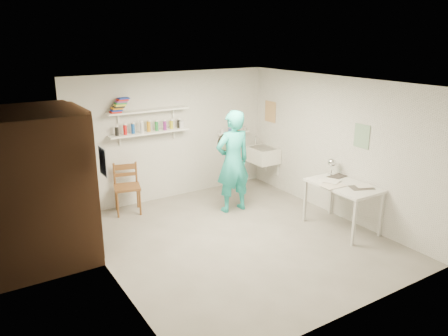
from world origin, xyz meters
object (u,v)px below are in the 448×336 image
belfast_sink (263,155)px  work_table (342,207)px  wall_clock (226,142)px  desk_lamp (332,162)px  wooden_chair (127,187)px  man (233,162)px

belfast_sink → work_table: (-0.11, -2.27, -0.32)m
wall_clock → work_table: 2.26m
wall_clock → desk_lamp: 1.86m
belfast_sink → wall_clock: (-1.18, -0.46, 0.51)m
wooden_chair → desk_lamp: 3.57m
wall_clock → wooden_chair: (-1.63, 0.68, -0.74)m
man → wooden_chair: bearing=-27.2°
man → belfast_sink: bearing=-148.3°
work_table → belfast_sink: bearing=87.2°
wall_clock → desk_lamp: size_ratio=2.29×
wooden_chair → work_table: size_ratio=0.83×
man → wall_clock: (-0.01, 0.22, 0.30)m
wall_clock → work_table: bearing=-57.8°
belfast_sink → wooden_chair: size_ratio=0.63×
wall_clock → work_table: (1.07, -1.81, -0.83)m
wall_clock → work_table: size_ratio=0.29×
wall_clock → wooden_chair: 1.91m
belfast_sink → wooden_chair: (-2.81, 0.21, -0.22)m
work_table → wooden_chair: bearing=137.4°
wall_clock → desk_lamp: (1.26, -1.35, -0.23)m
belfast_sink → wooden_chair: wooden_chair is taller
wooden_chair → desk_lamp: size_ratio=6.66×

